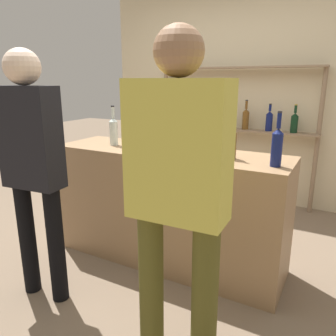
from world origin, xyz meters
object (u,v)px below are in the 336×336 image
at_px(counter_bottle_0, 114,130).
at_px(counter_bottle_1, 277,146).
at_px(cork_jar, 213,152).
at_px(customer_right, 178,185).
at_px(customer_left, 32,158).
at_px(ice_bucket, 170,140).
at_px(counter_bottle_2, 231,142).

distance_m(counter_bottle_0, counter_bottle_1, 1.37).
bearing_deg(cork_jar, customer_right, -81.44).
bearing_deg(customer_left, counter_bottle_0, -7.08).
xyz_separation_m(ice_bucket, customer_right, (0.46, -0.78, -0.06)).
distance_m(counter_bottle_0, ice_bucket, 0.61).
height_order(counter_bottle_1, customer_right, customer_right).
bearing_deg(customer_right, counter_bottle_2, -1.07).
relative_size(counter_bottle_2, ice_bucket, 1.43).
bearing_deg(customer_right, counter_bottle_0, 48.13).
distance_m(counter_bottle_1, cork_jar, 0.43).
height_order(ice_bucket, cork_jar, ice_bucket).
xyz_separation_m(counter_bottle_0, ice_bucket, (0.60, -0.10, -0.02)).
bearing_deg(cork_jar, counter_bottle_0, 172.79).
relative_size(counter_bottle_0, counter_bottle_1, 0.94).
height_order(counter_bottle_1, ice_bucket, counter_bottle_1).
xyz_separation_m(counter_bottle_1, customer_left, (-1.39, -0.75, -0.08)).
relative_size(ice_bucket, customer_left, 0.13).
bearing_deg(counter_bottle_1, customer_right, -110.86).
bearing_deg(counter_bottle_0, cork_jar, -7.21).
xyz_separation_m(counter_bottle_1, ice_bucket, (-0.76, -0.02, -0.02)).
relative_size(counter_bottle_1, customer_right, 0.21).
bearing_deg(ice_bucket, counter_bottle_0, 170.88).
bearing_deg(counter_bottle_1, ice_bucket, -178.57).
height_order(counter_bottle_1, cork_jar, counter_bottle_1).
xyz_separation_m(counter_bottle_1, cork_jar, (-0.42, -0.04, -0.07)).
height_order(counter_bottle_1, counter_bottle_2, counter_bottle_1).
distance_m(cork_jar, customer_right, 0.76).
distance_m(counter_bottle_0, customer_left, 0.83).
relative_size(counter_bottle_2, customer_left, 0.19).
height_order(ice_bucket, customer_left, customer_left).
height_order(counter_bottle_2, ice_bucket, counter_bottle_2).
bearing_deg(customer_right, cork_jar, 6.18).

